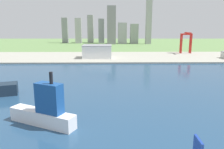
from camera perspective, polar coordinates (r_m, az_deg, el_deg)
name	(u,v)px	position (r m, az deg, el deg)	size (l,w,h in m)	color
ground_plane	(120,83)	(239.80, 1.94, -2.23)	(2400.00, 2400.00, 0.00)	#658A4E
water_bay	(123,102)	(182.51, 2.84, -7.03)	(840.00, 360.00, 0.15)	navy
industrial_pier	(115,57)	(425.96, 0.72, 4.49)	(840.00, 140.00, 2.50)	#A3A193
ferry_boat	(45,110)	(145.07, -16.71, -8.69)	(45.17, 28.15, 34.45)	white
port_crane_red	(186,39)	(494.20, 18.40, 8.66)	(22.35, 34.19, 43.49)	red
warehouse_main	(97,51)	(406.64, -3.79, 5.90)	(51.82, 37.75, 23.07)	white
distant_skyline	(109,29)	(749.45, -0.65, 11.55)	(294.15, 76.55, 143.86)	gray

